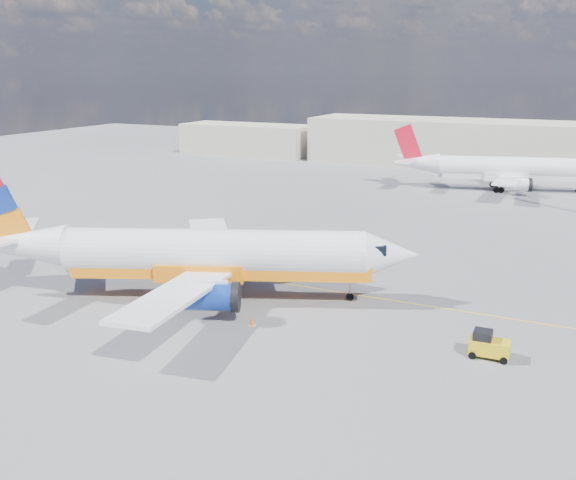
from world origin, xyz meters
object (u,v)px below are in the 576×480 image
at_px(gse_tug, 488,345).
at_px(traffic_cone, 252,321).
at_px(main_jet, 201,255).
at_px(second_jet, 504,169).

xyz_separation_m(gse_tug, traffic_cone, (-15.10, -1.80, -0.50)).
height_order(main_jet, gse_tug, main_jet).
relative_size(gse_tug, traffic_cone, 4.08).
height_order(second_jet, gse_tug, second_jet).
relative_size(main_jet, traffic_cone, 57.00).
relative_size(main_jet, gse_tug, 13.98).
bearing_deg(second_jet, main_jet, -119.65).
relative_size(main_jet, second_jet, 1.09).
xyz_separation_m(second_jet, traffic_cone, (-8.15, -59.07, -2.77)).
bearing_deg(second_jet, gse_tug, -98.55).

